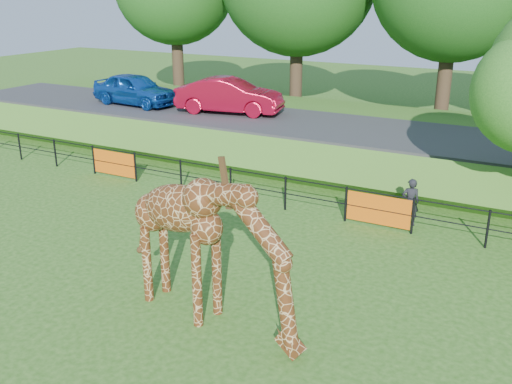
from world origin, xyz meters
TOP-DOWN VIEW (x-y plane):
  - ground at (0.00, 0.00)m, footprint 90.00×90.00m
  - giraffe at (1.42, 1.46)m, footprint 4.64×1.69m
  - perimeter_fence at (0.00, 8.00)m, footprint 28.07×0.10m
  - embankment at (0.00, 15.50)m, footprint 40.00×9.00m
  - road at (0.00, 14.00)m, footprint 40.00×5.00m
  - car_blue at (-10.62, 13.78)m, footprint 4.49×2.12m
  - car_red at (-5.70, 14.22)m, footprint 4.90×2.50m
  - visitor at (3.76, 8.61)m, footprint 0.62×0.52m

SIDE VIEW (x-z plane):
  - ground at x=0.00m, z-range 0.00..0.00m
  - perimeter_fence at x=0.00m, z-range 0.00..1.10m
  - embankment at x=0.00m, z-range 0.00..1.30m
  - visitor at x=3.76m, z-range 0.00..1.45m
  - road at x=0.00m, z-range 1.30..1.42m
  - giraffe at x=1.42m, z-range 0.00..3.26m
  - car_blue at x=-10.62m, z-range 1.42..2.91m
  - car_red at x=-5.70m, z-range 1.42..2.96m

